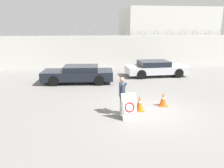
# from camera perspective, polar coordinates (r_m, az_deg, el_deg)

# --- Properties ---
(ground_plane) EXTENTS (90.00, 90.00, 0.00)m
(ground_plane) POSITION_cam_1_polar(r_m,az_deg,el_deg) (10.07, 9.54, -7.20)
(ground_plane) COLOR gray
(perimeter_wall) EXTENTS (36.00, 0.30, 3.37)m
(perimeter_wall) POSITION_cam_1_polar(r_m,az_deg,el_deg) (20.40, 0.98, 8.44)
(perimeter_wall) COLOR silver
(perimeter_wall) RESTS_ON ground_plane
(building_block) EXTENTS (9.22, 7.52, 5.61)m
(building_block) POSITION_cam_1_polar(r_m,az_deg,el_deg) (26.30, 13.20, 12.42)
(building_block) COLOR silver
(building_block) RESTS_ON ground_plane
(barricade_sign) EXTENTS (0.68, 0.74, 1.08)m
(barricade_sign) POSITION_cam_1_polar(r_m,az_deg,el_deg) (9.15, 4.34, -5.71)
(barricade_sign) COLOR white
(barricade_sign) RESTS_ON ground_plane
(security_guard) EXTENTS (0.40, 0.60, 1.63)m
(security_guard) POSITION_cam_1_polar(r_m,az_deg,el_deg) (9.51, 2.63, -2.62)
(security_guard) COLOR #232838
(security_guard) RESTS_ON ground_plane
(traffic_cone_near) EXTENTS (0.41, 0.41, 0.73)m
(traffic_cone_near) POSITION_cam_1_polar(r_m,az_deg,el_deg) (10.05, 7.19, -4.93)
(traffic_cone_near) COLOR orange
(traffic_cone_near) RESTS_ON ground_plane
(traffic_cone_mid) EXTENTS (0.41, 0.41, 0.68)m
(traffic_cone_mid) POSITION_cam_1_polar(r_m,az_deg,el_deg) (10.86, 13.24, -3.84)
(traffic_cone_mid) COLOR orange
(traffic_cone_mid) RESTS_ON ground_plane
(parked_car_front_coupe) EXTENTS (4.83, 2.18, 1.16)m
(parked_car_front_coupe) POSITION_cam_1_polar(r_m,az_deg,el_deg) (15.06, -8.76, 2.65)
(parked_car_front_coupe) COLOR black
(parked_car_front_coupe) RESTS_ON ground_plane
(parked_car_rear_sedan) EXTENTS (4.72, 2.14, 1.18)m
(parked_car_rear_sedan) POSITION_cam_1_polar(r_m,az_deg,el_deg) (17.29, 11.32, 4.11)
(parked_car_rear_sedan) COLOR black
(parked_car_rear_sedan) RESTS_ON ground_plane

